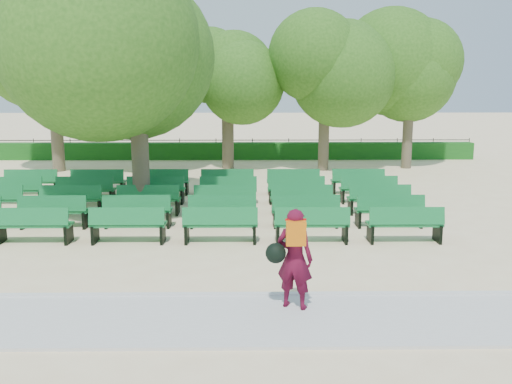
% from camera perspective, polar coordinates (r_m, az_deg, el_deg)
% --- Properties ---
extents(ground, '(120.00, 120.00, 0.00)m').
position_cam_1_polar(ground, '(17.42, -3.35, -2.93)').
color(ground, beige).
extents(paving, '(30.00, 2.20, 0.06)m').
position_cam_1_polar(paving, '(10.39, -5.21, -12.67)').
color(paving, silver).
rests_on(paving, ground).
extents(curb, '(30.00, 0.12, 0.10)m').
position_cam_1_polar(curb, '(11.45, -4.77, -10.27)').
color(curb, silver).
rests_on(curb, ground).
extents(hedge, '(26.00, 0.70, 0.90)m').
position_cam_1_polar(hedge, '(31.12, -2.20, 4.12)').
color(hedge, '#185B19').
rests_on(hedge, ground).
extents(fence, '(26.00, 0.10, 1.02)m').
position_cam_1_polar(fence, '(31.58, -2.18, 3.40)').
color(fence, black).
rests_on(fence, ground).
extents(tree_line, '(21.80, 6.80, 7.04)m').
position_cam_1_polar(tree_line, '(27.22, -2.41, 2.17)').
color(tree_line, '#35671B').
rests_on(tree_line, ground).
extents(bench_array, '(1.98, 0.67, 1.24)m').
position_cam_1_polar(bench_array, '(18.42, -6.86, -1.89)').
color(bench_array, '#136F32').
rests_on(bench_array, ground).
extents(tree_among, '(5.57, 5.57, 7.70)m').
position_cam_1_polar(tree_among, '(18.22, -11.90, 13.85)').
color(tree_among, brown).
rests_on(tree_among, ground).
extents(person, '(0.94, 0.69, 1.88)m').
position_cam_1_polar(person, '(10.52, 3.74, -6.52)').
color(person, '#4F0B21').
rests_on(person, ground).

